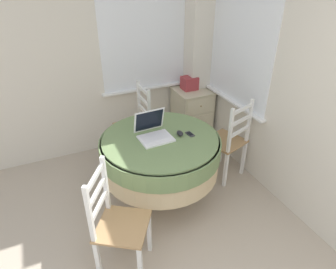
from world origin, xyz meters
The scene contains 10 objects.
corner_room_shell centered at (1.04, 1.97, 1.28)m, with size 4.09×5.01×2.55m.
round_dining_table centered at (0.67, 1.87, 0.60)m, with size 1.17×1.17×0.77m.
laptop centered at (0.62, 1.91, 0.82)m, with size 0.32×0.32×0.25m.
computer_mouse centered at (0.86, 1.84, 0.79)m, with size 0.06×0.09×0.05m.
cell_phone centered at (0.96, 1.81, 0.77)m, with size 0.06×0.11×0.01m.
dining_chair_near_back_window centered at (0.69, 2.73, 0.47)m, with size 0.40×0.40×0.98m.
dining_chair_near_right_window centered at (1.53, 1.94, 0.47)m, with size 0.50×0.49×0.98m.
dining_chair_camera_near centered at (0.05, 1.27, 0.47)m, with size 0.54×0.54×0.98m.
corner_cabinet centered at (1.56, 2.88, 0.37)m, with size 0.47×0.49×0.74m.
storage_box centered at (1.53, 2.92, 0.82)m, with size 0.20×0.17×0.17m.
Camera 1 is at (-0.26, -0.39, 2.25)m, focal length 32.00 mm.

